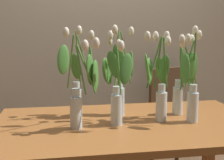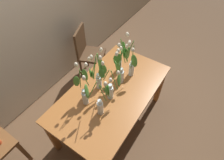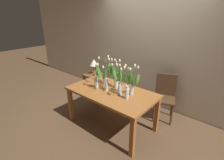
% 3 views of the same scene
% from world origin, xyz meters
% --- Properties ---
extents(ground_plane, '(18.00, 18.00, 0.00)m').
position_xyz_m(ground_plane, '(0.00, 0.00, 0.00)').
color(ground_plane, brown).
extents(room_wall_rear, '(9.00, 0.10, 2.70)m').
position_xyz_m(room_wall_rear, '(0.00, 1.32, 1.35)').
color(room_wall_rear, beige).
rests_on(room_wall_rear, ground).
extents(dining_table, '(1.60, 0.90, 0.74)m').
position_xyz_m(dining_table, '(0.00, 0.00, 0.65)').
color(dining_table, '#A3602D').
rests_on(dining_table, ground).
extents(tulip_vase_0, '(0.16, 0.15, 0.58)m').
position_xyz_m(tulip_vase_0, '(-0.29, 0.17, 0.93)').
color(tulip_vase_0, silver).
rests_on(tulip_vase_0, dining_table).
extents(tulip_vase_1, '(0.18, 0.26, 0.58)m').
position_xyz_m(tulip_vase_1, '(0.37, -0.05, 0.92)').
color(tulip_vase_1, silver).
rests_on(tulip_vase_1, dining_table).
extents(tulip_vase_2, '(0.14, 0.25, 0.50)m').
position_xyz_m(tulip_vase_2, '(-0.08, -0.04, 0.92)').
color(tulip_vase_2, silver).
rests_on(tulip_vase_2, dining_table).
extents(tulip_vase_3, '(0.24, 0.23, 0.57)m').
position_xyz_m(tulip_vase_3, '(-0.30, -0.06, 0.95)').
color(tulip_vase_3, silver).
rests_on(tulip_vase_3, dining_table).
extents(tulip_vase_4, '(0.21, 0.19, 0.54)m').
position_xyz_m(tulip_vase_4, '(0.19, 0.01, 0.97)').
color(tulip_vase_4, silver).
rests_on(tulip_vase_4, dining_table).
extents(tulip_vase_5, '(0.22, 0.21, 0.58)m').
position_xyz_m(tulip_vase_5, '(-0.04, 0.17, 0.97)').
color(tulip_vase_5, silver).
rests_on(tulip_vase_5, dining_table).
extents(tulip_vase_6, '(0.18, 0.20, 0.55)m').
position_xyz_m(tulip_vase_6, '(0.38, 0.08, 0.97)').
color(tulip_vase_6, silver).
rests_on(tulip_vase_6, dining_table).
extents(dining_chair, '(0.52, 0.52, 0.93)m').
position_xyz_m(dining_chair, '(0.63, 0.92, 0.52)').
color(dining_chair, '#4C331E').
rests_on(dining_chair, ground).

